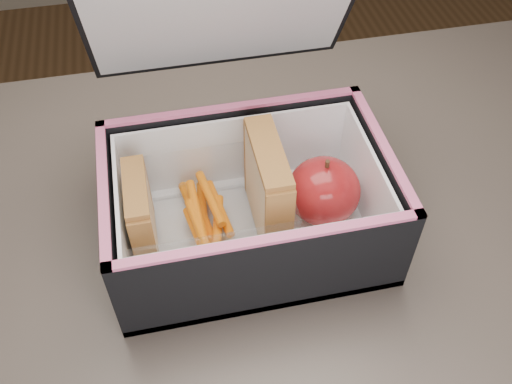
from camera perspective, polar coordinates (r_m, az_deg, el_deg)
kitchen_table at (r=0.72m, az=-2.26°, el=-11.48°), size 1.20×0.80×0.75m
lunch_bag at (r=0.62m, az=-0.81°, el=-0.42°), size 0.30×0.29×0.29m
plastic_tub at (r=0.63m, az=-5.02°, el=-2.06°), size 0.18×0.13×0.07m
sandwich_left at (r=0.62m, az=-11.42°, el=-2.26°), size 0.02×0.08×0.09m
sandwich_right at (r=0.62m, az=1.17°, el=0.39°), size 0.03×0.11×0.12m
carrot_sticks at (r=0.65m, az=-5.25°, el=-2.40°), size 0.05×0.13×0.03m
paper_napkin at (r=0.67m, az=6.60°, el=-2.04°), size 0.10×0.10×0.01m
red_apple at (r=0.64m, az=6.79°, el=0.11°), size 0.11×0.11×0.09m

